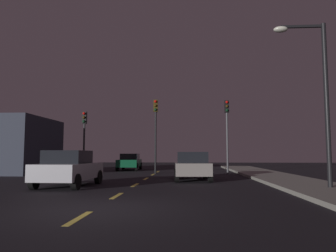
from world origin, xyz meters
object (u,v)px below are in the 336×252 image
object	(u,v)px
traffic_signal_left	(84,130)
car_adjacent_lane	(69,168)
traffic_signal_right	(227,122)
street_lamp_right	(317,87)
traffic_signal_center	(156,122)
car_oncoming_far	(130,162)
car_stopped_ahead	(192,166)

from	to	relation	value
traffic_signal_left	car_adjacent_lane	distance (m)	10.23
traffic_signal_right	street_lamp_right	size ratio (longest dim) A/B	0.81
traffic_signal_center	car_adjacent_lane	distance (m)	10.46
traffic_signal_right	car_adjacent_lane	xyz separation A→B (m)	(-8.06, -9.61, -2.92)
car_adjacent_lane	street_lamp_right	bearing A→B (deg)	-6.32
car_adjacent_lane	car_oncoming_far	bearing A→B (deg)	89.73
traffic_signal_center	car_adjacent_lane	world-z (taller)	traffic_signal_center
traffic_signal_center	car_oncoming_far	xyz separation A→B (m)	(-2.77, 4.85, -3.02)
traffic_signal_left	car_oncoming_far	world-z (taller)	traffic_signal_left
traffic_signal_left	car_adjacent_lane	world-z (taller)	traffic_signal_left
traffic_signal_center	car_oncoming_far	distance (m)	6.35
traffic_signal_right	car_oncoming_far	xyz separation A→B (m)	(-7.99, 4.85, -2.96)
traffic_signal_center	traffic_signal_right	distance (m)	5.22
traffic_signal_left	street_lamp_right	bearing A→B (deg)	-40.10
street_lamp_right	traffic_signal_center	bearing A→B (deg)	124.59
traffic_signal_center	car_stopped_ahead	distance (m)	7.13
traffic_signal_left	traffic_signal_center	size ratio (longest dim) A/B	0.84
traffic_signal_right	car_stopped_ahead	size ratio (longest dim) A/B	1.37
street_lamp_right	traffic_signal_right	bearing A→B (deg)	101.49
traffic_signal_center	car_adjacent_lane	bearing A→B (deg)	-106.42
traffic_signal_center	street_lamp_right	size ratio (longest dim) A/B	0.83
car_oncoming_far	street_lamp_right	world-z (taller)	street_lamp_right
traffic_signal_right	street_lamp_right	xyz separation A→B (m)	(2.19, -10.75, 0.31)
traffic_signal_center	car_stopped_ahead	world-z (taller)	traffic_signal_center
car_oncoming_far	car_stopped_ahead	bearing A→B (deg)	-63.64
car_stopped_ahead	street_lamp_right	xyz separation A→B (m)	(4.83, -4.82, 3.25)
car_adjacent_lane	street_lamp_right	distance (m)	10.80
car_oncoming_far	traffic_signal_right	bearing A→B (deg)	-31.26
car_stopped_ahead	car_oncoming_far	xyz separation A→B (m)	(-5.34, 10.78, -0.02)
car_stopped_ahead	car_adjacent_lane	world-z (taller)	car_adjacent_lane
traffic_signal_left	car_adjacent_lane	bearing A→B (deg)	-75.34
car_stopped_ahead	traffic_signal_center	bearing A→B (deg)	113.48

